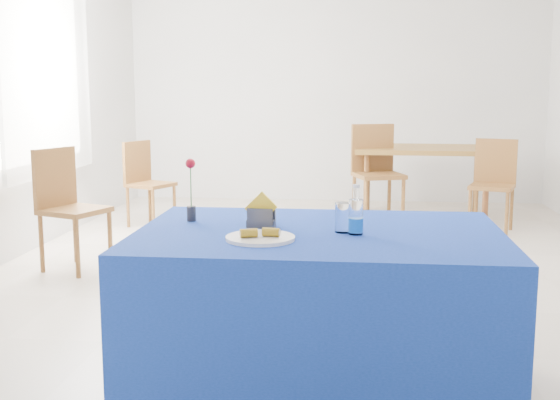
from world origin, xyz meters
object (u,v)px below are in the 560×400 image
Objects in this scene: water_bottle at (356,218)px; chair_win_a at (66,200)px; blue_table at (318,314)px; chair_win_b at (145,177)px; plate at (260,238)px; oak_table at (424,154)px; chair_bg_right at (494,178)px; chair_bg_left at (376,166)px.

water_bottle is 3.05m from chair_win_a.
chair_win_b reaches higher than blue_table.
blue_table is at bearing 160.66° from water_bottle.
water_bottle is at bearing 21.86° from plate.
plate is at bearing -103.22° from oak_table.
blue_table is at bearing -92.03° from chair_bg_right.
chair_win_b reaches higher than oak_table.
plate is at bearing -158.14° from water_bottle.
chair_bg_right is at bearing 67.25° from plate.
blue_table is 7.44× the size of water_bottle.
water_bottle is 0.24× the size of chair_bg_right.
water_bottle is at bearing -126.86° from chair_win_b.
chair_win_b is (-3.44, -0.13, -0.02)m from chair_bg_right.
chair_bg_left reaches higher than chair_bg_right.
blue_table is 1.59× the size of chair_bg_left.
oak_table is 0.64m from chair_bg_left.
chair_bg_left is 1.19× the size of chair_win_b.
chair_win_a reaches higher than chair_bg_right.
chair_bg_left is (0.37, 4.19, 0.20)m from blue_table.
chair_win_b is at bearing 117.27° from blue_table.
blue_table is at bearing -101.03° from oak_table.
chair_win_a reaches higher than oak_table.
plate is 0.34× the size of chair_win_b.
blue_table is 2.88m from chair_win_a.
oak_table is 2.94m from chair_win_b.
chair_bg_left is at bearing -55.31° from chair_win_b.
blue_table is at bearing -128.38° from chair_win_b.
blue_table is 4.18m from chair_bg_right.
chair_bg_left is 1.17m from chair_bg_right.
water_bottle is at bearing -110.94° from chair_bg_left.
chair_bg_right is 1.04× the size of chair_win_b.
oak_table is 1.58× the size of chair_win_a.
blue_table is 0.48m from water_bottle.
water_bottle is 4.38m from chair_win_b.
chair_bg_right is at bearing -32.83° from chair_bg_left.
water_bottle is 0.15× the size of oak_table.
water_bottle reaches higher than chair_win_b.
oak_table is at bearing 81.02° from water_bottle.
chair_bg_right is at bearing -47.08° from oak_table.
chair_bg_left is at bearing -26.84° from chair_win_a.
chair_win_a is at bearing 134.86° from blue_table.
plate is at bearing -115.88° from chair_bg_left.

